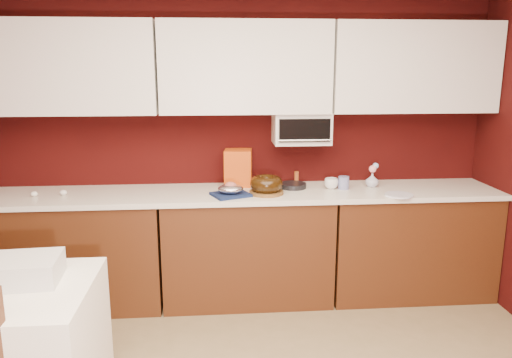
{
  "coord_description": "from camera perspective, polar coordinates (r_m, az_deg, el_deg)",
  "views": [
    {
      "loc": [
        -0.24,
        -1.86,
        1.86
      ],
      "look_at": [
        0.06,
        1.84,
        1.02
      ],
      "focal_mm": 35.0,
      "sensor_mm": 36.0,
      "label": 1
    }
  ],
  "objects": [
    {
      "name": "wall_back",
      "position": [
        4.16,
        -1.33,
        4.32
      ],
      "size": [
        4.0,
        0.02,
        2.5
      ],
      "primitive_type": "cube",
      "color": "#320806",
      "rests_on": "floor"
    },
    {
      "name": "base_cabinet_left",
      "position": [
        4.2,
        -19.66,
        -7.92
      ],
      "size": [
        1.31,
        0.58,
        0.86
      ],
      "primitive_type": "cube",
      "color": "#49230E",
      "rests_on": "floor"
    },
    {
      "name": "base_cabinet_center",
      "position": [
        4.06,
        -1.01,
        -7.85
      ],
      "size": [
        1.31,
        0.58,
        0.86
      ],
      "primitive_type": "cube",
      "color": "#49230E",
      "rests_on": "floor"
    },
    {
      "name": "base_cabinet_right",
      "position": [
        4.35,
        16.93,
        -7.0
      ],
      "size": [
        1.31,
        0.58,
        0.86
      ],
      "primitive_type": "cube",
      "color": "#49230E",
      "rests_on": "floor"
    },
    {
      "name": "countertop",
      "position": [
        3.93,
        -1.03,
        -1.69
      ],
      "size": [
        4.0,
        0.62,
        0.04
      ],
      "primitive_type": "cube",
      "color": "silver",
      "rests_on": "base_cabinet_center"
    },
    {
      "name": "upper_cabinet_left",
      "position": [
        4.09,
        -20.65,
        11.82
      ],
      "size": [
        1.31,
        0.33,
        0.7
      ],
      "primitive_type": "cube",
      "color": "white",
      "rests_on": "wall_back"
    },
    {
      "name": "upper_cabinet_center",
      "position": [
        3.95,
        -1.23,
        12.61
      ],
      "size": [
        1.31,
        0.33,
        0.7
      ],
      "primitive_type": "cube",
      "color": "white",
      "rests_on": "wall_back"
    },
    {
      "name": "upper_cabinet_right",
      "position": [
        4.25,
        17.46,
        12.05
      ],
      "size": [
        1.31,
        0.33,
        0.7
      ],
      "primitive_type": "cube",
      "color": "white",
      "rests_on": "wall_back"
    },
    {
      "name": "toaster_oven",
      "position": [
        4.05,
        5.18,
        5.83
      ],
      "size": [
        0.45,
        0.3,
        0.25
      ],
      "primitive_type": "cube",
      "color": "white",
      "rests_on": "upper_cabinet_center"
    },
    {
      "name": "toaster_oven_door",
      "position": [
        3.89,
        5.58,
        5.55
      ],
      "size": [
        0.4,
        0.02,
        0.18
      ],
      "primitive_type": "cube",
      "color": "black",
      "rests_on": "toaster_oven"
    },
    {
      "name": "toaster_oven_handle",
      "position": [
        3.89,
        5.6,
        4.42
      ],
      "size": [
        0.42,
        0.02,
        0.02
      ],
      "primitive_type": "cylinder",
      "rotation": [
        0.0,
        1.57,
        0.0
      ],
      "color": "silver",
      "rests_on": "toaster_oven"
    },
    {
      "name": "cake_base",
      "position": [
        3.84,
        1.2,
        -1.54
      ],
      "size": [
        0.35,
        0.35,
        0.02
      ],
      "primitive_type": "cylinder",
      "rotation": [
        0.0,
        0.0,
        0.41
      ],
      "color": "brown",
      "rests_on": "countertop"
    },
    {
      "name": "bundt_cake",
      "position": [
        3.82,
        1.2,
        -0.55
      ],
      "size": [
        0.3,
        0.3,
        0.1
      ],
      "primitive_type": "torus",
      "rotation": [
        0.0,
        0.0,
        0.2
      ],
      "color": "black",
      "rests_on": "cake_base"
    },
    {
      "name": "navy_towel",
      "position": [
        3.79,
        -2.91,
        -1.79
      ],
      "size": [
        0.33,
        0.31,
        0.02
      ],
      "primitive_type": "cube",
      "rotation": [
        0.0,
        0.0,
        0.39
      ],
      "color": "#121F45",
      "rests_on": "countertop"
    },
    {
      "name": "foil_ham_nest",
      "position": [
        3.77,
        -2.92,
        -1.13
      ],
      "size": [
        0.2,
        0.17,
        0.07
      ],
      "primitive_type": "ellipsoid",
      "rotation": [
        0.0,
        0.0,
        0.03
      ],
      "color": "white",
      "rests_on": "navy_towel"
    },
    {
      "name": "roasted_ham",
      "position": [
        3.77,
        -2.92,
        -0.76
      ],
      "size": [
        0.11,
        0.1,
        0.06
      ],
      "primitive_type": "ellipsoid",
      "rotation": [
        0.0,
        0.0,
        -0.33
      ],
      "color": "#B65F53",
      "rests_on": "foil_ham_nest"
    },
    {
      "name": "pandoro_box",
      "position": [
        4.1,
        -2.05,
        1.32
      ],
      "size": [
        0.24,
        0.22,
        0.3
      ],
      "primitive_type": "cube",
      "rotation": [
        0.0,
        0.0,
        -0.11
      ],
      "color": "#B1270B",
      "rests_on": "countertop"
    },
    {
      "name": "dark_pan",
      "position": [
        4.04,
        4.25,
        -0.75
      ],
      "size": [
        0.26,
        0.26,
        0.04
      ],
      "primitive_type": "cylinder",
      "rotation": [
        0.0,
        0.0,
        -0.23
      ],
      "color": "black",
      "rests_on": "countertop"
    },
    {
      "name": "coffee_mug",
      "position": [
        4.04,
        8.6,
        -0.39
      ],
      "size": [
        0.13,
        0.13,
        0.1
      ],
      "primitive_type": "imported",
      "rotation": [
        0.0,
        0.0,
        0.77
      ],
      "color": "silver",
      "rests_on": "countertop"
    },
    {
      "name": "blue_jar",
      "position": [
        4.05,
        9.98,
        -0.42
      ],
      "size": [
        0.1,
        0.1,
        0.1
      ],
      "primitive_type": "cylinder",
      "rotation": [
        0.0,
        0.0,
        -0.22
      ],
      "color": "navy",
      "rests_on": "countertop"
    },
    {
      "name": "flower_vase",
      "position": [
        4.16,
        13.13,
        -0.02
      ],
      "size": [
        0.09,
        0.09,
        0.13
      ],
      "primitive_type": "imported",
      "rotation": [
        0.0,
        0.0,
        -0.12
      ],
      "color": "#A9ABC0",
      "rests_on": "countertop"
    },
    {
      "name": "flower_pink",
      "position": [
        4.15,
        13.19,
        1.13
      ],
      "size": [
        0.06,
        0.06,
        0.06
      ],
      "primitive_type": "sphere",
      "color": "pink",
      "rests_on": "flower_vase"
    },
    {
      "name": "flower_blue",
      "position": [
        4.17,
        13.51,
        1.48
      ],
      "size": [
        0.05,
        0.05,
        0.05
      ],
      "primitive_type": "sphere",
      "color": "#98BCF3",
      "rests_on": "flower_vase"
    },
    {
      "name": "china_plate",
      "position": [
        3.94,
        16.03,
        -1.77
      ],
      "size": [
        0.21,
        0.21,
        0.01
      ],
      "primitive_type": "cylinder",
      "rotation": [
        0.0,
        0.0,
        -0.0
      ],
      "color": "white",
      "rests_on": "countertop"
    },
    {
      "name": "amber_bottle",
      "position": [
        4.15,
        4.64,
        0.14
      ],
      "size": [
        0.05,
        0.05,
        0.11
      ],
      "primitive_type": "cylinder",
      "rotation": [
        0.0,
        0.0,
        0.3
      ],
      "color": "#903F1A",
      "rests_on": "countertop"
    },
    {
      "name": "egg_left",
      "position": [
        4.11,
        -24.01,
        -1.57
      ],
      "size": [
        0.06,
        0.06,
        0.04
      ],
      "primitive_type": "ellipsoid",
      "rotation": [
        0.0,
        0.0,
        -0.36
      ],
      "color": "white",
      "rests_on": "countertop"
    },
    {
      "name": "egg_right",
      "position": [
        4.07,
        -21.17,
        -1.46
      ],
      "size": [
        0.06,
        0.05,
        0.04
      ],
      "primitive_type": "ellipsoid",
      "rotation": [
        0.0,
        0.0,
        0.15
      ],
      "color": "silver",
      "rests_on": "countertop"
    },
    {
      "name": "newspaper_stack",
      "position": [
        2.93,
        -25.04,
        -9.4
      ],
      "size": [
        0.39,
        0.33,
        0.13
      ],
      "primitive_type": "cube",
      "rotation": [
        0.0,
        0.0,
        0.07
      ],
      "color": "silver",
      "rests_on": "dining_table"
    }
  ]
}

